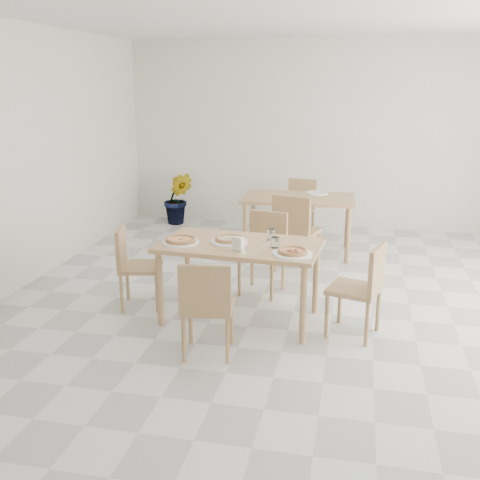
% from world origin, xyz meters
% --- Properties ---
extents(main_table, '(1.53, 0.94, 0.75)m').
position_xyz_m(main_table, '(-0.48, -0.28, 0.66)').
color(main_table, tan).
rests_on(main_table, ground).
extents(chair_south, '(0.46, 0.46, 0.83)m').
position_xyz_m(chair_south, '(-0.58, -1.09, 0.48)').
color(chair_south, '#A37C51').
rests_on(chair_south, ground).
extents(chair_north, '(0.49, 0.49, 0.85)m').
position_xyz_m(chair_north, '(-0.38, 0.52, 0.50)').
color(chair_north, '#A37C51').
rests_on(chair_north, ground).
extents(chair_west, '(0.49, 0.49, 0.81)m').
position_xyz_m(chair_west, '(-1.59, -0.18, 0.47)').
color(chair_west, '#A37C51').
rests_on(chair_west, ground).
extents(chair_east, '(0.52, 0.52, 0.85)m').
position_xyz_m(chair_east, '(0.64, -0.42, 0.49)').
color(chair_east, '#A37C51').
rests_on(chair_east, ground).
extents(plate_margherita, '(0.35, 0.35, 0.02)m').
position_xyz_m(plate_margherita, '(-1.02, -0.38, 0.76)').
color(plate_margherita, white).
rests_on(plate_margherita, main_table).
extents(plate_mushroom, '(0.35, 0.35, 0.02)m').
position_xyz_m(plate_mushroom, '(-0.59, -0.26, 0.76)').
color(plate_mushroom, white).
rests_on(plate_mushroom, main_table).
extents(plate_pepperoni, '(0.35, 0.35, 0.02)m').
position_xyz_m(plate_pepperoni, '(0.03, -0.53, 0.76)').
color(plate_pepperoni, white).
rests_on(plate_pepperoni, main_table).
extents(pizza_margherita, '(0.34, 0.34, 0.03)m').
position_xyz_m(pizza_margherita, '(-1.02, -0.38, 0.78)').
color(pizza_margherita, tan).
rests_on(pizza_margherita, plate_margherita).
extents(pizza_mushroom, '(0.27, 0.27, 0.03)m').
position_xyz_m(pizza_mushroom, '(-0.59, -0.26, 0.78)').
color(pizza_mushroom, tan).
rests_on(pizza_mushroom, plate_mushroom).
extents(pizza_pepperoni, '(0.31, 0.31, 0.03)m').
position_xyz_m(pizza_pepperoni, '(0.03, -0.53, 0.78)').
color(pizza_pepperoni, tan).
rests_on(pizza_pepperoni, plate_pepperoni).
extents(tumbler_a, '(0.07, 0.07, 0.10)m').
position_xyz_m(tumbler_a, '(-0.15, -0.35, 0.80)').
color(tumbler_a, white).
rests_on(tumbler_a, main_table).
extents(tumbler_b, '(0.08, 0.08, 0.10)m').
position_xyz_m(tumbler_b, '(-0.22, -0.09, 0.80)').
color(tumbler_b, white).
rests_on(tumbler_b, main_table).
extents(napkin_holder, '(0.13, 0.10, 0.13)m').
position_xyz_m(napkin_holder, '(-0.45, -0.53, 0.81)').
color(napkin_holder, silver).
rests_on(napkin_holder, main_table).
extents(fork_a, '(0.07, 0.18, 0.01)m').
position_xyz_m(fork_a, '(-0.29, -0.57, 0.75)').
color(fork_a, silver).
rests_on(fork_a, main_table).
extents(fork_b, '(0.09, 0.19, 0.01)m').
position_xyz_m(fork_b, '(-0.27, -0.23, 0.75)').
color(fork_b, silver).
rests_on(fork_b, main_table).
extents(second_table, '(1.45, 0.87, 0.75)m').
position_xyz_m(second_table, '(-0.19, 1.99, 0.66)').
color(second_table, '#A37C51').
rests_on(second_table, ground).
extents(chair_back_s, '(0.57, 0.57, 0.93)m').
position_xyz_m(chair_back_s, '(-0.14, 1.21, 0.54)').
color(chair_back_s, '#A37C51').
rests_on(chair_back_s, ground).
extents(chair_back_n, '(0.46, 0.46, 0.83)m').
position_xyz_m(chair_back_n, '(-0.25, 2.79, 0.48)').
color(chair_back_n, '#A37C51').
rests_on(chair_back_n, ground).
extents(plate_empty, '(0.29, 0.29, 0.02)m').
position_xyz_m(plate_empty, '(0.03, 2.25, 0.76)').
color(plate_empty, white).
rests_on(plate_empty, second_table).
extents(potted_plant, '(0.52, 0.46, 0.82)m').
position_xyz_m(potted_plant, '(-2.21, 3.15, 0.41)').
color(potted_plant, '#327121').
rests_on(potted_plant, ground).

